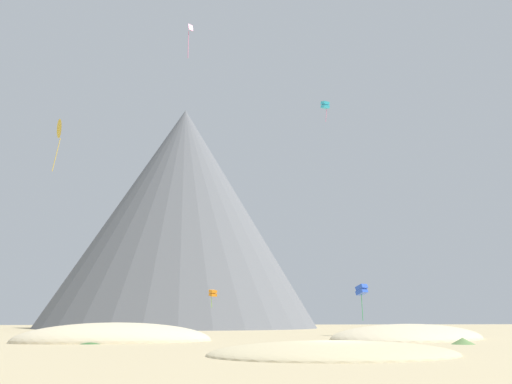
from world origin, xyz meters
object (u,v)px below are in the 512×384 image
at_px(bush_low_patch, 421,338).
at_px(kite_orange_low, 213,293).
at_px(kite_pink_high, 190,34).
at_px(kite_gold_mid, 60,129).
at_px(kite_cyan_high, 325,105).
at_px(kite_blue_low, 362,290).
at_px(bush_far_left, 91,342).
at_px(rock_massif, 181,220).
at_px(bush_far_right, 463,341).

height_order(bush_low_patch, kite_orange_low, kite_orange_low).
relative_size(kite_pink_high, kite_gold_mid, 0.66).
bearing_deg(kite_cyan_high, kite_blue_low, -104.44).
height_order(bush_far_left, kite_cyan_high, kite_cyan_high).
relative_size(bush_low_patch, kite_cyan_high, 0.58).
distance_m(rock_massif, kite_cyan_high, 64.18).
distance_m(bush_far_right, rock_massif, 102.76).
distance_m(bush_far_left, rock_massif, 94.87).
bearing_deg(bush_low_patch, kite_blue_low, 84.86).
bearing_deg(kite_gold_mid, kite_cyan_high, -92.83).
distance_m(bush_low_patch, kite_blue_low, 21.35).
bearing_deg(bush_far_left, kite_blue_low, 30.79).
height_order(bush_far_left, kite_orange_low, kite_orange_low).
height_order(kite_orange_low, kite_blue_low, kite_orange_low).
bearing_deg(kite_pink_high, kite_blue_low, 41.21).
xyz_separation_m(rock_massif, kite_orange_low, (4.13, -51.58, -21.36)).
distance_m(rock_massif, kite_pink_high, 83.13).
xyz_separation_m(bush_far_left, kite_cyan_high, (32.04, 30.67, 37.22)).
relative_size(kite_orange_low, kite_pink_high, 0.65).
relative_size(kite_orange_low, kite_gold_mid, 0.43).
bearing_deg(kite_gold_mid, bush_low_patch, -136.94).
distance_m(kite_pink_high, kite_cyan_high, 33.34).
height_order(bush_far_right, kite_cyan_high, kite_cyan_high).
relative_size(kite_orange_low, kite_blue_low, 0.60).
bearing_deg(bush_far_left, rock_massif, 83.55).
bearing_deg(kite_orange_low, bush_low_patch, 87.91).
height_order(bush_low_patch, kite_pink_high, kite_pink_high).
xyz_separation_m(rock_massif, kite_pink_high, (-2.02, -82.75, 7.74)).
relative_size(rock_massif, kite_pink_high, 15.88).
distance_m(kite_orange_low, kite_gold_mid, 36.83).
bearing_deg(rock_massif, kite_gold_mid, -103.29).
distance_m(bush_low_patch, rock_massif, 97.38).
bearing_deg(kite_orange_low, rock_massif, -110.51).
bearing_deg(kite_pink_high, kite_gold_mid, 166.75).
bearing_deg(rock_massif, bush_far_left, -96.45).
height_order(rock_massif, kite_cyan_high, rock_massif).
relative_size(bush_far_left, kite_blue_low, 0.48).
height_order(bush_low_patch, bush_far_right, bush_low_patch).
bearing_deg(rock_massif, bush_low_patch, -77.08).
height_order(bush_far_left, kite_blue_low, kite_blue_low).
distance_m(kite_orange_low, kite_blue_low, 26.61).
bearing_deg(kite_orange_low, kite_blue_low, 109.32).
bearing_deg(bush_far_right, bush_far_left, 168.99).
xyz_separation_m(bush_low_patch, kite_pink_high, (-22.93, 8.36, 35.03)).
height_order(bush_low_patch, kite_cyan_high, kite_cyan_high).
bearing_deg(kite_blue_low, bush_far_left, -179.77).
bearing_deg(kite_gold_mid, kite_blue_low, -108.07).
relative_size(bush_far_left, bush_far_right, 1.13).
bearing_deg(bush_far_right, bush_low_patch, 103.04).
relative_size(kite_blue_low, kite_pink_high, 1.08).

